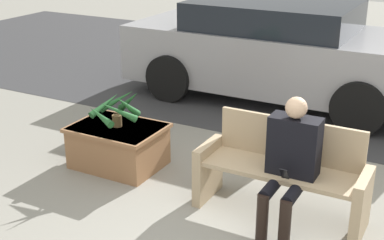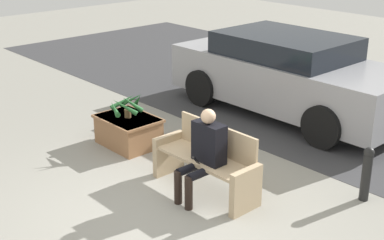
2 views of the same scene
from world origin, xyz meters
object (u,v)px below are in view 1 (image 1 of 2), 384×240
person_seated (290,157)px  potted_plant (116,108)px  bench (282,172)px  planter_box (118,144)px  parked_car (278,50)px

person_seated → potted_plant: size_ratio=1.99×
bench → planter_box: bench is taller
person_seated → parked_car: 3.65m
person_seated → parked_car: size_ratio=0.27×
person_seated → bench: bearing=124.2°
person_seated → potted_plant: (-2.07, 0.29, 0.02)m
planter_box → potted_plant: bearing=164.0°
planter_box → potted_plant: 0.44m
bench → parked_car: parked_car is taller
potted_plant → parked_car: size_ratio=0.13×
planter_box → person_seated: bearing=-8.0°
bench → planter_box: 1.96m
planter_box → parked_car: 3.22m
potted_plant → parked_car: bearing=76.7°
potted_plant → parked_car: 3.19m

